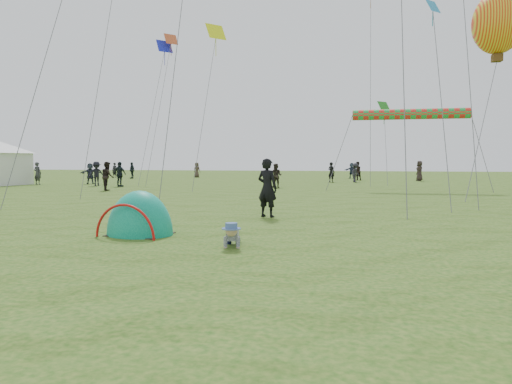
% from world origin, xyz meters
% --- Properties ---
extents(ground, '(140.00, 140.00, 0.00)m').
position_xyz_m(ground, '(0.00, 0.00, 0.00)').
color(ground, '#18460F').
extents(crawling_toddler, '(0.63, 0.80, 0.56)m').
position_xyz_m(crawling_toddler, '(0.98, 0.13, 0.28)').
color(crawling_toddler, black).
rests_on(crawling_toddler, ground).
extents(popup_tent, '(1.88, 1.63, 2.19)m').
position_xyz_m(popup_tent, '(-1.66, 1.23, 0.00)').
color(popup_tent, '#00775F').
rests_on(popup_tent, ground).
extents(standing_adult, '(0.81, 0.68, 1.90)m').
position_xyz_m(standing_adult, '(0.80, 5.33, 0.95)').
color(standing_adult, black).
rests_on(standing_adult, ground).
extents(crowd_person_0, '(0.66, 0.48, 1.70)m').
position_xyz_m(crowd_person_0, '(-19.67, 21.17, 0.85)').
color(crowd_person_0, '#333337').
rests_on(crowd_person_0, ground).
extents(crowd_person_1, '(0.90, 0.77, 1.62)m').
position_xyz_m(crowd_person_1, '(-1.40, 20.89, 0.81)').
color(crowd_person_1, '#2B241E').
rests_on(crowd_person_1, ground).
extents(crowd_person_2, '(1.09, 0.65, 1.73)m').
position_xyz_m(crowd_person_2, '(-12.20, 19.85, 0.87)').
color(crowd_person_2, black).
rests_on(crowd_person_2, ground).
extents(crowd_person_4, '(0.87, 0.66, 1.60)m').
position_xyz_m(crowd_person_4, '(-12.76, 37.65, 0.80)').
color(crowd_person_4, '#41342A').
rests_on(crowd_person_4, ground).
extents(crowd_person_5, '(1.51, 1.22, 1.61)m').
position_xyz_m(crowd_person_5, '(-16.37, 22.92, 0.81)').
color(crowd_person_5, '#252B3A').
rests_on(crowd_person_5, ground).
extents(crowd_person_6, '(0.73, 0.67, 1.67)m').
position_xyz_m(crowd_person_6, '(1.89, 29.28, 0.84)').
color(crowd_person_6, black).
rests_on(crowd_person_6, ground).
extents(crowd_person_7, '(1.05, 1.02, 1.71)m').
position_xyz_m(crowd_person_7, '(4.05, 33.55, 0.85)').
color(crowd_person_7, black).
rests_on(crowd_person_7, ground).
extents(crowd_person_9, '(1.01, 1.20, 1.61)m').
position_xyz_m(crowd_person_9, '(3.85, 29.74, 0.80)').
color(crowd_person_9, '#28262F').
rests_on(crowd_person_9, ground).
extents(crowd_person_10, '(0.74, 0.98, 1.79)m').
position_xyz_m(crowd_person_10, '(9.44, 33.25, 0.90)').
color(crowd_person_10, '#2D2320').
rests_on(crowd_person_10, ground).
extents(crowd_person_11, '(1.54, 0.91, 1.58)m').
position_xyz_m(crowd_person_11, '(3.57, 37.68, 0.79)').
color(crowd_person_11, '#232D41').
rests_on(crowd_person_11, ground).
extents(crowd_person_12, '(0.63, 0.47, 1.58)m').
position_xyz_m(crowd_person_12, '(-21.18, 35.38, 0.79)').
color(crowd_person_12, black).
rests_on(crowd_person_12, ground).
extents(crowd_person_13, '(1.03, 1.08, 1.75)m').
position_xyz_m(crowd_person_13, '(-10.95, 16.02, 0.88)').
color(crowd_person_13, black).
rests_on(crowd_person_13, ground).
extents(crowd_person_14, '(0.42, 0.97, 1.64)m').
position_xyz_m(crowd_person_14, '(-18.14, 33.37, 0.82)').
color(crowd_person_14, black).
rests_on(crowd_person_14, ground).
extents(crowd_person_15, '(1.29, 1.19, 1.74)m').
position_xyz_m(crowd_person_15, '(-14.40, 20.56, 0.87)').
color(crowd_person_15, black).
rests_on(crowd_person_15, ground).
extents(balloon_kite, '(2.61, 2.61, 3.65)m').
position_xyz_m(balloon_kite, '(10.93, 17.39, 8.86)').
color(balloon_kite, yellow).
extents(rainbow_tube_kite, '(6.87, 0.64, 0.64)m').
position_xyz_m(rainbow_tube_kite, '(6.95, 20.23, 4.64)').
color(rainbow_tube_kite, red).
extents(diamond_kite_0, '(1.08, 1.08, 0.88)m').
position_xyz_m(diamond_kite_0, '(-10.55, 25.38, 11.36)').
color(diamond_kite_0, '#D0552A').
extents(diamond_kite_2, '(1.36, 1.36, 1.11)m').
position_xyz_m(diamond_kite_2, '(-5.54, 20.88, 10.44)').
color(diamond_kite_2, '#F0FB11').
extents(diamond_kite_3, '(1.19, 1.19, 0.97)m').
position_xyz_m(diamond_kite_3, '(6.09, 29.92, 6.18)').
color(diamond_kite_3, '#258520').
extents(diamond_kite_4, '(0.74, 0.74, 0.61)m').
position_xyz_m(diamond_kite_4, '(6.93, 12.86, 8.70)').
color(diamond_kite_4, '#2E98D4').
extents(diamond_kite_10, '(1.26, 1.26, 1.03)m').
position_xyz_m(diamond_kite_10, '(-11.05, 25.24, 10.79)').
color(diamond_kite_10, '#1A23C6').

